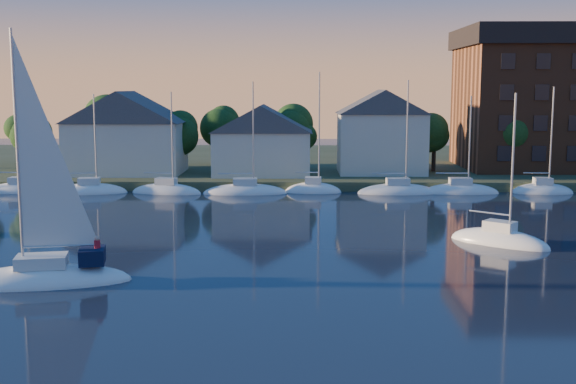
{
  "coord_description": "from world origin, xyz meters",
  "views": [
    {
      "loc": [
        -1.68,
        -26.46,
        11.06
      ],
      "look_at": [
        -2.45,
        22.0,
        4.02
      ],
      "focal_mm": 45.0,
      "sensor_mm": 36.0,
      "label": 1
    }
  ],
  "objects_px": {
    "clubhouse_west": "(126,131)",
    "clubhouse_east": "(381,131)",
    "hero_sailboat": "(45,273)",
    "clubhouse_centre": "(262,139)",
    "drifting_sailboat_right": "(499,243)"
  },
  "relations": [
    {
      "from": "clubhouse_west",
      "to": "clubhouse_east",
      "type": "height_order",
      "value": "clubhouse_east"
    },
    {
      "from": "clubhouse_west",
      "to": "hero_sailboat",
      "type": "height_order",
      "value": "hero_sailboat"
    },
    {
      "from": "hero_sailboat",
      "to": "drifting_sailboat_right",
      "type": "bearing_deg",
      "value": -170.59
    },
    {
      "from": "drifting_sailboat_right",
      "to": "hero_sailboat",
      "type": "bearing_deg",
      "value": -119.68
    },
    {
      "from": "clubhouse_east",
      "to": "hero_sailboat",
      "type": "relative_size",
      "value": 0.68
    },
    {
      "from": "clubhouse_east",
      "to": "hero_sailboat",
      "type": "xyz_separation_m",
      "value": [
        -24.14,
        -45.8,
        -5.37
      ]
    },
    {
      "from": "clubhouse_east",
      "to": "drifting_sailboat_right",
      "type": "xyz_separation_m",
      "value": [
        4.61,
        -34.85,
        -5.9
      ]
    },
    {
      "from": "clubhouse_west",
      "to": "clubhouse_centre",
      "type": "xyz_separation_m",
      "value": [
        16.0,
        -1.0,
        -0.8
      ]
    },
    {
      "from": "clubhouse_east",
      "to": "hero_sailboat",
      "type": "height_order",
      "value": "hero_sailboat"
    },
    {
      "from": "clubhouse_west",
      "to": "drifting_sailboat_right",
      "type": "height_order",
      "value": "drifting_sailboat_right"
    },
    {
      "from": "clubhouse_centre",
      "to": "hero_sailboat",
      "type": "height_order",
      "value": "hero_sailboat"
    },
    {
      "from": "clubhouse_centre",
      "to": "drifting_sailboat_right",
      "type": "bearing_deg",
      "value": -60.47
    },
    {
      "from": "clubhouse_centre",
      "to": "hero_sailboat",
      "type": "bearing_deg",
      "value": -103.03
    },
    {
      "from": "clubhouse_west",
      "to": "clubhouse_east",
      "type": "bearing_deg",
      "value": 1.91
    },
    {
      "from": "clubhouse_west",
      "to": "drifting_sailboat_right",
      "type": "bearing_deg",
      "value": -44.37
    }
  ]
}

